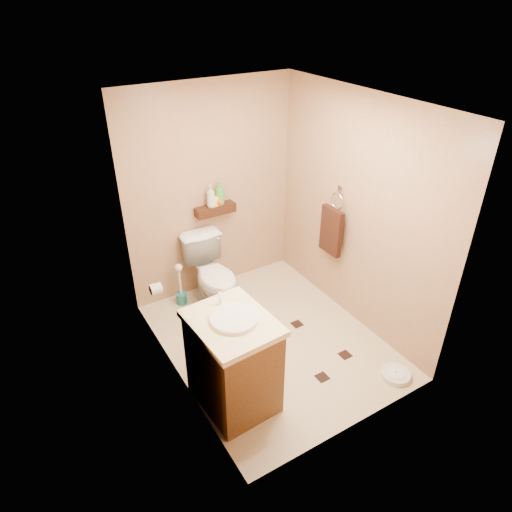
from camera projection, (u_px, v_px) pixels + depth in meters
ground at (271, 340)px, 4.74m from camera, size 2.50×2.50×0.00m
wall_back at (211, 192)px, 5.04m from camera, size 2.00×0.04×2.40m
wall_front at (369, 313)px, 3.20m from camera, size 2.00×0.04×2.40m
wall_left at (169, 270)px, 3.68m from camera, size 0.04×2.50×2.40m
wall_right at (357, 214)px, 4.56m from camera, size 0.04×2.50×2.40m
ceiling at (276, 103)px, 3.50m from camera, size 2.00×2.50×0.02m
wall_shelf at (215, 210)px, 5.07m from camera, size 0.46×0.14×0.10m
floor_accents at (278, 343)px, 4.70m from camera, size 1.14×1.34×0.01m
toilet at (214, 276)px, 5.04m from camera, size 0.48×0.81×0.81m
vanity at (233, 361)px, 3.83m from camera, size 0.65×0.77×1.04m
bathroom_scale at (396, 375)px, 4.29m from camera, size 0.36×0.36×0.06m
toilet_brush at (181, 290)px, 5.19m from camera, size 0.12×0.12×0.53m
towel_ring at (332, 229)px, 4.84m from camera, size 0.12×0.30×0.76m
toilet_paper at (156, 289)px, 4.49m from camera, size 0.12×0.11×0.12m
bottle_a at (211, 196)px, 4.96m from camera, size 0.12×0.12×0.25m
bottle_b at (214, 199)px, 5.00m from camera, size 0.08×0.08×0.16m
bottle_c at (219, 199)px, 5.03m from camera, size 0.13×0.13×0.14m
bottle_d at (219, 193)px, 5.00m from camera, size 0.15×0.15×0.27m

